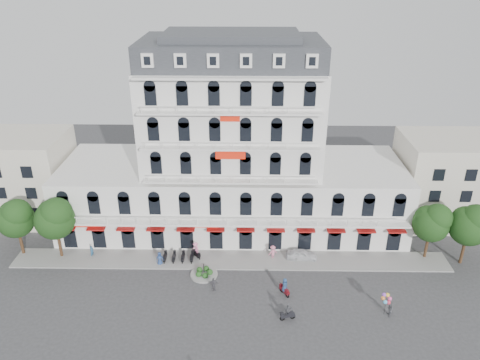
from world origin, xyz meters
name	(u,v)px	position (x,y,z in m)	size (l,w,h in m)	color
ground	(228,311)	(0.00, 0.00, 0.00)	(120.00, 120.00, 0.00)	#38383A
sidewalk	(231,260)	(0.00, 9.00, 0.08)	(53.00, 4.00, 0.16)	gray
main_building	(232,157)	(0.00, 18.00, 9.96)	(45.00, 15.00, 25.80)	silver
flank_building_west	(18,176)	(-30.00, 20.00, 6.00)	(14.00, 10.00, 12.00)	beige
flank_building_east	(451,179)	(30.00, 20.00, 6.00)	(14.00, 10.00, 12.00)	beige
traffic_island	(204,273)	(-3.00, 6.00, 0.26)	(3.20, 3.20, 1.60)	gray
parked_scooter_row	(179,261)	(-6.35, 8.80, 0.00)	(4.40, 1.80, 1.10)	black
tree_west_outer	(15,217)	(-25.95, 9.98, 5.35)	(4.50, 4.48, 7.76)	#382314
tree_west_inner	(55,217)	(-20.95, 9.48, 5.68)	(4.76, 4.76, 8.25)	#382314
tree_east_inner	(432,221)	(24.05, 9.98, 5.21)	(4.40, 4.37, 7.57)	#382314
tree_east_outer	(470,223)	(28.05, 8.98, 5.55)	(4.65, 4.65, 8.05)	#382314
parked_car	(302,254)	(8.73, 9.50, 0.65)	(1.53, 3.79, 1.29)	silver
rider_east	(285,287)	(6.15, 2.71, 1.06)	(1.10, 1.50, 2.13)	maroon
rider_northeast	(288,312)	(6.21, -1.24, 0.94)	(1.68, 0.71, 1.98)	black
rider_center	(196,250)	(-4.28, 9.50, 1.19)	(1.24, 1.38, 2.24)	black
pedestrian_left	(160,259)	(-8.49, 7.98, 0.88)	(0.86, 0.56, 1.76)	navy
pedestrian_mid	(214,285)	(-1.67, 3.20, 0.86)	(1.01, 0.42, 1.73)	#514F56
pedestrian_right	(273,252)	(5.18, 9.50, 0.92)	(1.19, 0.69, 1.85)	pink
pedestrian_far	(92,252)	(-17.16, 9.50, 0.76)	(0.56, 0.37, 1.53)	#275277
balloon_vendor	(388,305)	(16.58, -0.39, 1.31)	(1.29, 1.22, 2.45)	#5A5C62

